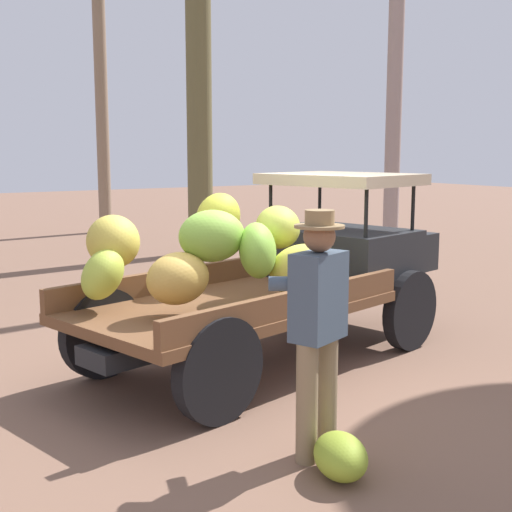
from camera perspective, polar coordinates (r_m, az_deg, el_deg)
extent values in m
plane|color=brown|center=(6.58, -0.97, -10.07)|extent=(60.00, 60.00, 0.00)
cube|color=#212327|center=(6.89, 0.58, -5.06)|extent=(3.99, 1.41, 0.16)
cylinder|color=black|center=(8.48, 3.36, -2.78)|extent=(0.86, 0.35, 0.86)
cylinder|color=black|center=(7.56, 12.65, -4.41)|extent=(0.86, 0.35, 0.86)
cylinder|color=black|center=(6.65, -12.60, -6.22)|extent=(0.86, 0.35, 0.86)
cylinder|color=black|center=(5.44, -3.08, -9.43)|extent=(0.86, 0.35, 0.86)
cube|color=brown|center=(6.54, -2.13, -4.21)|extent=(3.33, 2.41, 0.10)
cube|color=brown|center=(7.09, -6.64, -1.91)|extent=(2.93, 0.82, 0.22)
cube|color=brown|center=(5.97, 3.22, -3.91)|extent=(2.93, 0.82, 0.22)
cube|color=#212327|center=(7.73, 6.95, 0.22)|extent=(1.44, 1.74, 0.55)
cube|color=#212327|center=(8.47, 10.60, 0.51)|extent=(0.94, 1.20, 0.44)
cylinder|color=black|center=(8.41, 5.30, 4.71)|extent=(0.04, 0.04, 0.55)
cylinder|color=black|center=(7.68, 12.88, 4.13)|extent=(0.04, 0.04, 0.55)
cylinder|color=black|center=(7.74, 1.22, 4.39)|extent=(0.04, 0.04, 0.55)
cylinder|color=black|center=(6.94, 9.11, 3.77)|extent=(0.04, 0.04, 0.55)
cube|color=tan|center=(7.65, 7.06, 6.34)|extent=(1.56, 1.77, 0.12)
ellipsoid|color=gold|center=(6.99, -3.15, 3.21)|extent=(0.76, 0.77, 0.62)
ellipsoid|color=#B6CC44|center=(6.15, -12.57, -1.49)|extent=(0.69, 0.68, 0.57)
ellipsoid|color=#82B43D|center=(6.01, -3.67, 1.67)|extent=(0.63, 0.61, 0.58)
ellipsoid|color=#B4BE42|center=(6.62, 1.82, 2.39)|extent=(0.77, 0.78, 0.52)
ellipsoid|color=gold|center=(5.87, -6.47, -1.85)|extent=(0.79, 0.78, 0.58)
ellipsoid|color=gold|center=(6.25, 4.07, -1.27)|extent=(0.74, 0.54, 0.51)
ellipsoid|color=#85C03E|center=(6.07, 0.14, 0.46)|extent=(0.63, 0.67, 0.53)
ellipsoid|color=gold|center=(6.31, -11.73, 1.18)|extent=(0.78, 0.79, 0.61)
cylinder|color=#8C7454|center=(4.80, 4.24, -12.06)|extent=(0.15, 0.15, 0.84)
cylinder|color=#8C7454|center=(5.01, 5.88, -11.19)|extent=(0.15, 0.15, 0.84)
cube|color=#445466|center=(4.70, 5.20, -3.33)|extent=(0.46, 0.37, 0.60)
cylinder|color=#445466|center=(4.65, 3.52, -2.30)|extent=(0.40, 0.29, 0.10)
cylinder|color=#445466|center=(4.82, 4.83, -1.93)|extent=(0.22, 0.41, 0.10)
sphere|color=#8B5E40|center=(4.63, 5.27, 1.65)|extent=(0.22, 0.22, 0.22)
cylinder|color=#92744C|center=(4.62, 5.28, 2.46)|extent=(0.34, 0.34, 0.02)
cylinder|color=#92744C|center=(4.62, 5.29, 3.20)|extent=(0.20, 0.20, 0.10)
ellipsoid|color=#98B230|center=(4.72, 7.01, -16.12)|extent=(0.50, 0.59, 0.31)
cylinder|color=brown|center=(14.16, -4.76, 15.01)|extent=(0.51, 0.51, 7.33)
cylinder|color=#866F5A|center=(18.42, -12.82, 16.85)|extent=(0.32, 0.32, 9.54)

